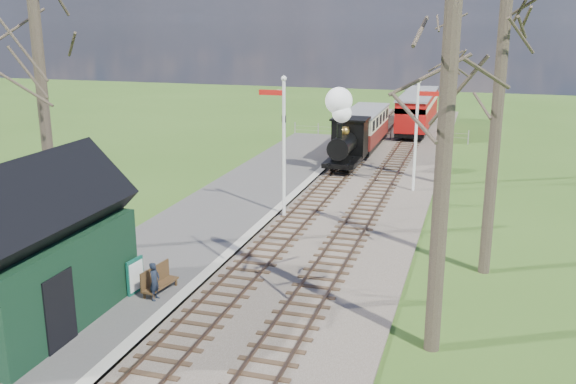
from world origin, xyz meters
name	(u,v)px	position (x,y,z in m)	size (l,w,h in m)	color
distant_hills	(420,232)	(1.40, 64.38, -16.21)	(114.40, 48.00, 22.02)	#385B23
ballast_bed	(355,187)	(1.30, 22.00, 0.05)	(8.00, 60.00, 0.10)	brown
track_near	(330,184)	(0.00, 22.00, 0.10)	(1.60, 60.00, 0.15)	brown
track_far	(380,188)	(2.60, 22.00, 0.10)	(1.60, 60.00, 0.15)	brown
platform	(207,223)	(-3.50, 14.00, 0.10)	(5.00, 44.00, 0.20)	#474442
coping_strip	(258,228)	(-1.20, 14.00, 0.10)	(0.40, 44.00, 0.21)	#B2AD9E
station_shed	(32,253)	(-4.30, 4.00, 2.27)	(3.25, 6.30, 4.78)	black
semaphore_near	(282,137)	(-0.77, 16.00, 3.62)	(1.22, 0.24, 6.22)	silver
semaphore_far	(418,127)	(4.37, 22.00, 3.35)	(1.22, 0.24, 5.72)	silver
bare_trees	(290,123)	(1.33, 10.10, 5.21)	(15.51, 22.39, 12.00)	#382D23
fence_line	(378,132)	(0.30, 36.00, 0.55)	(12.60, 0.08, 1.00)	slate
locomotive	(345,134)	(-0.01, 25.65, 2.19)	(1.91, 4.45, 4.76)	black
coach	(364,127)	(0.00, 31.72, 1.60)	(2.22, 7.62, 2.34)	black
red_carriage_a	(414,115)	(2.60, 37.77, 1.64)	(2.29, 5.66, 2.41)	black
red_carriage_b	(421,106)	(2.60, 43.27, 1.64)	(2.29, 5.66, 2.41)	black
sign_board	(135,276)	(-2.66, 6.58, 0.76)	(0.19, 0.77, 1.12)	#114F3F
bench	(157,280)	(-2.05, 6.85, 0.59)	(0.61, 1.50, 0.83)	#442E18
person	(155,281)	(-1.83, 6.28, 0.80)	(0.44, 0.29, 1.20)	black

